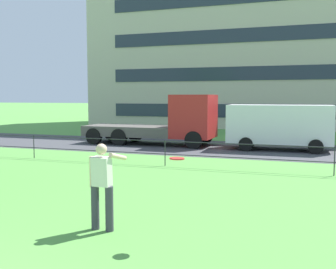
{
  "coord_description": "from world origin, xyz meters",
  "views": [
    {
      "loc": [
        5.16,
        -2.66,
        2.63
      ],
      "look_at": [
        1.43,
        8.05,
        1.58
      ],
      "focal_mm": 43.28,
      "sensor_mm": 36.0,
      "label": 1
    }
  ],
  "objects": [
    {
      "name": "park_fence",
      "position": [
        0.0,
        11.8,
        0.68
      ],
      "size": [
        36.14,
        0.04,
        1.0
      ],
      "color": "#232328",
      "rests_on": "ground"
    },
    {
      "name": "frisbee",
      "position": [
        2.95,
        4.16,
        1.54
      ],
      "size": [
        0.37,
        0.37,
        0.03
      ],
      "color": "red"
    },
    {
      "name": "flatbed_truck_left",
      "position": [
        -2.12,
        18.2,
        1.22
      ],
      "size": [
        7.32,
        2.49,
        2.75
      ],
      "color": "#B22323",
      "rests_on": "ground"
    },
    {
      "name": "apartment_building_background",
      "position": [
        3.79,
        35.77,
        9.21
      ],
      "size": [
        35.86,
        11.66,
        18.4
      ],
      "color": "beige",
      "rests_on": "ground"
    },
    {
      "name": "person_thrower",
      "position": [
        1.36,
        4.31,
        0.93
      ],
      "size": [
        0.54,
        0.74,
        1.73
      ],
      "color": "#383842",
      "rests_on": "ground"
    },
    {
      "name": "panel_van_far_right",
      "position": [
        3.8,
        18.03,
        1.27
      ],
      "size": [
        5.04,
        2.19,
        2.24
      ],
      "color": "white",
      "rests_on": "ground"
    },
    {
      "name": "street_strip",
      "position": [
        0.0,
        17.72,
        0.0
      ],
      "size": [
        80.0,
        6.75,
        0.01
      ],
      "primitive_type": "cube",
      "color": "#424247",
      "rests_on": "ground"
    }
  ]
}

